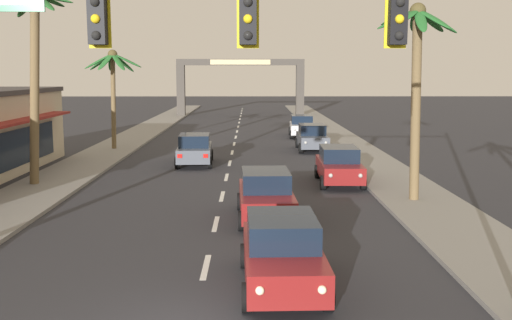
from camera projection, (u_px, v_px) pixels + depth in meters
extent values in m
cube|color=gray|center=(375.00, 166.00, 31.30)|extent=(3.20, 110.00, 0.14)
cube|color=gray|center=(82.00, 166.00, 31.16)|extent=(3.20, 110.00, 0.14)
cube|color=silver|center=(206.00, 267.00, 15.29)|extent=(0.16, 2.00, 0.01)
cube|color=silver|center=(216.00, 224.00, 19.61)|extent=(0.16, 2.00, 0.01)
cube|color=silver|center=(222.00, 196.00, 23.93)|extent=(0.16, 2.00, 0.01)
cube|color=silver|center=(226.00, 177.00, 28.26)|extent=(0.16, 2.00, 0.01)
cube|color=silver|center=(230.00, 163.00, 32.58)|extent=(0.16, 2.00, 0.01)
cube|color=silver|center=(232.00, 152.00, 36.91)|extent=(0.16, 2.00, 0.01)
cube|color=silver|center=(234.00, 144.00, 41.23)|extent=(0.16, 2.00, 0.01)
cube|color=silver|center=(236.00, 137.00, 45.55)|extent=(0.16, 2.00, 0.01)
cube|color=silver|center=(237.00, 131.00, 49.88)|extent=(0.16, 2.00, 0.01)
cube|color=silver|center=(238.00, 127.00, 54.20)|extent=(0.16, 2.00, 0.01)
cube|color=silver|center=(239.00, 123.00, 58.53)|extent=(0.16, 2.00, 0.01)
cube|color=silver|center=(240.00, 119.00, 62.85)|extent=(0.16, 2.00, 0.01)
cube|color=silver|center=(241.00, 116.00, 67.17)|extent=(0.16, 2.00, 0.01)
cube|color=silver|center=(241.00, 113.00, 71.50)|extent=(0.16, 2.00, 0.01)
cube|color=silver|center=(242.00, 111.00, 75.82)|extent=(0.16, 2.00, 0.01)
cube|color=silver|center=(242.00, 109.00, 80.14)|extent=(0.16, 2.00, 0.01)
cube|color=black|center=(398.00, 20.00, 10.91)|extent=(0.32, 0.26, 0.92)
sphere|color=black|center=(400.00, 2.00, 10.73)|extent=(0.17, 0.17, 0.17)
sphere|color=yellow|center=(400.00, 19.00, 10.77)|extent=(0.17, 0.17, 0.17)
sphere|color=black|center=(399.00, 36.00, 10.82)|extent=(0.17, 0.17, 0.17)
cube|color=yellow|center=(396.00, 20.00, 11.07)|extent=(0.42, 0.03, 1.04)
cube|color=black|center=(248.00, 20.00, 10.89)|extent=(0.32, 0.26, 0.92)
sphere|color=black|center=(248.00, 2.00, 10.70)|extent=(0.17, 0.17, 0.17)
sphere|color=yellow|center=(248.00, 19.00, 10.75)|extent=(0.17, 0.17, 0.17)
sphere|color=black|center=(248.00, 36.00, 10.79)|extent=(0.17, 0.17, 0.17)
cube|color=yellow|center=(248.00, 20.00, 11.05)|extent=(0.42, 0.03, 1.04)
cube|color=black|center=(97.00, 19.00, 10.86)|extent=(0.32, 0.26, 0.92)
sphere|color=black|center=(95.00, 2.00, 10.68)|extent=(0.17, 0.17, 0.17)
sphere|color=yellow|center=(95.00, 19.00, 10.72)|extent=(0.17, 0.17, 0.17)
sphere|color=black|center=(96.00, 35.00, 10.77)|extent=(0.17, 0.17, 0.17)
cube|color=yellow|center=(100.00, 20.00, 11.03)|extent=(0.42, 0.03, 1.04)
cube|color=maroon|center=(282.00, 259.00, 13.76)|extent=(1.88, 4.35, 0.72)
cube|color=black|center=(282.00, 230.00, 13.81)|extent=(1.66, 2.24, 0.64)
cylinder|color=black|center=(328.00, 296.00, 12.44)|extent=(0.24, 0.65, 0.64)
cylinder|color=black|center=(247.00, 298.00, 12.38)|extent=(0.24, 0.65, 0.64)
cylinder|color=black|center=(311.00, 255.00, 15.25)|extent=(0.24, 0.65, 0.64)
cylinder|color=black|center=(245.00, 256.00, 15.18)|extent=(0.24, 0.65, 0.64)
sphere|color=#F9EFC6|center=(322.00, 290.00, 11.62)|extent=(0.18, 0.18, 0.18)
sphere|color=#F9EFC6|center=(260.00, 291.00, 11.58)|extent=(0.18, 0.18, 0.18)
cube|color=red|center=(300.00, 230.00, 15.90)|extent=(0.24, 0.07, 0.20)
cube|color=red|center=(252.00, 231.00, 15.85)|extent=(0.24, 0.07, 0.20)
cube|color=maroon|center=(266.00, 200.00, 20.11)|extent=(1.90, 4.36, 0.72)
cube|color=black|center=(266.00, 180.00, 20.16)|extent=(1.67, 2.25, 0.64)
cylinder|color=black|center=(295.00, 220.00, 18.80)|extent=(0.24, 0.65, 0.64)
cylinder|color=black|center=(242.00, 221.00, 18.73)|extent=(0.24, 0.65, 0.64)
cylinder|color=black|center=(287.00, 201.00, 21.60)|extent=(0.24, 0.65, 0.64)
cylinder|color=black|center=(240.00, 201.00, 21.53)|extent=(0.24, 0.65, 0.64)
sphere|color=#F9EFC6|center=(290.00, 213.00, 17.98)|extent=(0.18, 0.18, 0.18)
sphere|color=#F9EFC6|center=(250.00, 213.00, 17.93)|extent=(0.18, 0.18, 0.18)
cube|color=red|center=(280.00, 185.00, 22.26)|extent=(0.24, 0.07, 0.20)
cube|color=red|center=(245.00, 185.00, 22.20)|extent=(0.24, 0.07, 0.20)
cube|color=#4C515B|center=(195.00, 152.00, 32.06)|extent=(1.96, 4.38, 0.72)
cube|color=black|center=(194.00, 140.00, 31.81)|extent=(1.70, 2.27, 0.64)
cylinder|color=black|center=(181.00, 155.00, 33.47)|extent=(0.25, 0.65, 0.64)
cylinder|color=black|center=(211.00, 155.00, 33.56)|extent=(0.25, 0.65, 0.64)
cylinder|color=black|center=(177.00, 163.00, 30.66)|extent=(0.25, 0.65, 0.64)
cylinder|color=black|center=(210.00, 162.00, 30.76)|extent=(0.25, 0.65, 0.64)
sphere|color=#B2B2AD|center=(186.00, 146.00, 34.16)|extent=(0.18, 0.18, 0.18)
sphere|color=#B2B2AD|center=(207.00, 146.00, 34.22)|extent=(0.18, 0.18, 0.18)
cube|color=red|center=(180.00, 156.00, 29.88)|extent=(0.24, 0.07, 0.20)
cube|color=red|center=(206.00, 156.00, 29.95)|extent=(0.24, 0.07, 0.20)
cube|color=#4C515B|center=(312.00, 140.00, 37.80)|extent=(1.77, 4.31, 0.72)
cube|color=black|center=(312.00, 129.00, 37.85)|extent=(1.61, 2.20, 0.64)
cylinder|color=black|center=(328.00, 148.00, 36.46)|extent=(0.22, 0.64, 0.64)
cylinder|color=black|center=(301.00, 148.00, 36.45)|extent=(0.22, 0.64, 0.64)
cylinder|color=black|center=(323.00, 143.00, 39.26)|extent=(0.22, 0.64, 0.64)
cylinder|color=black|center=(297.00, 143.00, 39.25)|extent=(0.22, 0.64, 0.64)
sphere|color=#B2B2AD|center=(326.00, 143.00, 35.65)|extent=(0.18, 0.18, 0.18)
sphere|color=#B2B2AD|center=(306.00, 143.00, 35.64)|extent=(0.18, 0.18, 0.18)
cube|color=red|center=(319.00, 135.00, 39.93)|extent=(0.24, 0.06, 0.20)
cube|color=red|center=(299.00, 135.00, 39.92)|extent=(0.24, 0.06, 0.20)
cube|color=silver|center=(302.00, 128.00, 45.62)|extent=(1.92, 4.36, 0.72)
cube|color=black|center=(302.00, 119.00, 45.67)|extent=(1.68, 2.26, 0.64)
cylinder|color=black|center=(314.00, 135.00, 44.25)|extent=(0.24, 0.65, 0.64)
cylinder|color=black|center=(291.00, 135.00, 44.30)|extent=(0.24, 0.65, 0.64)
cylinder|color=black|center=(312.00, 131.00, 47.05)|extent=(0.24, 0.65, 0.64)
cylinder|color=black|center=(290.00, 131.00, 47.10)|extent=(0.24, 0.65, 0.64)
sphere|color=#B2B2AD|center=(311.00, 130.00, 43.45)|extent=(0.18, 0.18, 0.18)
sphere|color=#B2B2AD|center=(295.00, 130.00, 43.48)|extent=(0.18, 0.18, 0.18)
cube|color=red|center=(309.00, 124.00, 47.72)|extent=(0.24, 0.07, 0.20)
cube|color=red|center=(292.00, 124.00, 47.76)|extent=(0.24, 0.07, 0.20)
cube|color=maroon|center=(339.00, 169.00, 26.54)|extent=(1.87, 4.34, 0.72)
cube|color=black|center=(339.00, 154.00, 26.58)|extent=(1.65, 2.24, 0.64)
cylinder|color=black|center=(363.00, 183.00, 25.18)|extent=(0.24, 0.65, 0.64)
cylinder|color=black|center=(323.00, 183.00, 25.20)|extent=(0.24, 0.65, 0.64)
cylinder|color=black|center=(353.00, 172.00, 27.98)|extent=(0.24, 0.65, 0.64)
cylinder|color=black|center=(317.00, 171.00, 28.01)|extent=(0.24, 0.65, 0.64)
sphere|color=#B2B2AD|center=(360.00, 176.00, 24.37)|extent=(0.18, 0.18, 0.18)
sphere|color=#B2B2AD|center=(331.00, 176.00, 24.39)|extent=(0.18, 0.18, 0.18)
cube|color=red|center=(347.00, 160.00, 28.65)|extent=(0.24, 0.07, 0.20)
cube|color=red|center=(320.00, 160.00, 28.67)|extent=(0.24, 0.07, 0.20)
cylinder|color=brown|center=(35.00, 94.00, 25.35)|extent=(0.87, 0.39, 8.20)
ellipsoid|color=#236028|center=(50.00, 1.00, 25.42)|extent=(1.17, 1.58, 0.52)
ellipsoid|color=#236028|center=(34.00, 5.00, 25.41)|extent=(1.00, 1.52, 0.89)
ellipsoid|color=#236028|center=(26.00, 6.00, 25.19)|extent=(1.38, 1.19, 1.00)
ellipsoid|color=#236028|center=(16.00, 0.00, 24.47)|extent=(1.60, 0.97, 0.69)
ellipsoid|color=#236028|center=(28.00, 0.00, 24.03)|extent=(0.45, 1.56, 0.76)
ellipsoid|color=#236028|center=(44.00, 2.00, 24.32)|extent=(1.38, 1.28, 0.90)
cylinder|color=brown|center=(113.00, 103.00, 37.38)|extent=(0.41, 0.29, 6.07)
ellipsoid|color=#236028|center=(127.00, 61.00, 36.89)|extent=(1.94, 0.61, 0.99)
ellipsoid|color=#236028|center=(123.00, 63.00, 37.67)|extent=(1.39, 1.65, 1.25)
ellipsoid|color=#236028|center=(112.00, 62.00, 37.81)|extent=(0.94, 1.84, 1.19)
ellipsoid|color=#236028|center=(101.00, 62.00, 37.32)|extent=(1.85, 1.07, 1.14)
ellipsoid|color=#236028|center=(99.00, 61.00, 36.55)|extent=(1.82, 1.26, 1.08)
ellipsoid|color=#236028|center=(106.00, 62.00, 36.16)|extent=(0.91, 1.87, 1.15)
ellipsoid|color=#236028|center=(118.00, 62.00, 36.29)|extent=(1.38, 1.72, 1.17)
sphere|color=#4C4223|center=(113.00, 54.00, 36.92)|extent=(0.60, 0.60, 0.60)
cylinder|color=brown|center=(416.00, 110.00, 22.24)|extent=(0.50, 0.36, 7.23)
ellipsoid|color=#236028|center=(438.00, 21.00, 21.77)|extent=(1.59, 0.44, 0.98)
ellipsoid|color=#236028|center=(431.00, 21.00, 22.21)|extent=(1.55, 1.29, 0.88)
ellipsoid|color=#236028|center=(416.00, 21.00, 22.51)|extent=(0.70, 1.70, 0.83)
ellipsoid|color=#236028|center=(399.00, 17.00, 22.36)|extent=(1.40, 1.58, 0.60)
ellipsoid|color=#236028|center=(398.00, 19.00, 21.59)|extent=(1.69, 0.69, 0.86)
ellipsoid|color=#236028|center=(407.00, 17.00, 21.14)|extent=(1.43, 1.49, 0.79)
ellipsoid|color=#236028|center=(421.00, 20.00, 21.02)|extent=(0.57, 1.59, 1.04)
ellipsoid|color=#236028|center=(434.00, 19.00, 21.09)|extent=(1.18, 1.59, 0.92)
sphere|color=#4C4223|center=(418.00, 11.00, 21.69)|extent=(0.60, 0.60, 0.60)
cube|color=#423D38|center=(181.00, 91.00, 66.55)|extent=(0.90, 0.90, 5.75)
cube|color=#423D38|center=(300.00, 91.00, 66.67)|extent=(0.90, 0.90, 5.75)
cube|color=#423D38|center=(240.00, 62.00, 66.13)|extent=(14.46, 0.60, 0.70)
cube|color=tan|center=(240.00, 62.00, 65.81)|extent=(6.78, 0.08, 0.56)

